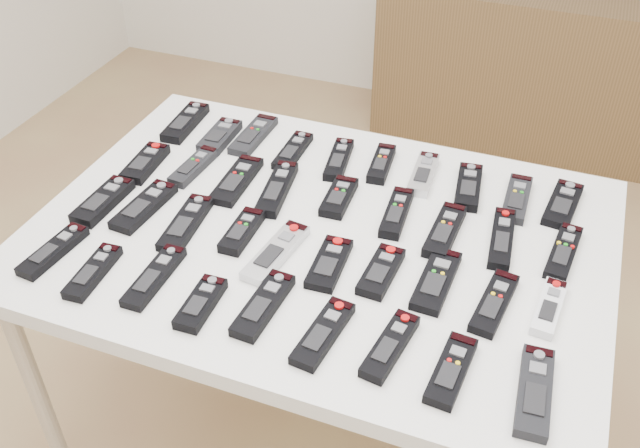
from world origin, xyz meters
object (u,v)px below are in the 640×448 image
(remote_27, at_px, (494,303))
(remote_37, at_px, (535,391))
(remote_3, at_px, (293,151))
(remote_6, at_px, (423,174))
(remote_7, at_px, (468,187))
(remote_30, at_px, (93,272))
(remote_10, at_px, (145,163))
(remote_14, at_px, (339,197))
(table, at_px, (320,251))
(remote_25, at_px, (381,271))
(remote_12, at_px, (237,180))
(remote_18, at_px, (563,252))
(remote_20, at_px, (144,206))
(remote_24, at_px, (329,263))
(remote_26, at_px, (436,280))
(remote_22, at_px, (242,231))
(remote_28, at_px, (549,308))
(remote_31, at_px, (154,277))
(remote_2, at_px, (253,135))
(remote_23, at_px, (276,252))
(remote_11, at_px, (194,166))
(remote_4, at_px, (339,160))
(remote_35, at_px, (390,346))
(remote_13, at_px, (277,189))
(remote_32, at_px, (201,303))
(remote_29, at_px, (53,251))
(remote_5, at_px, (381,164))
(remote_9, at_px, (563,204))
(remote_8, at_px, (517,199))
(remote_33, at_px, (263,305))
(remote_16, at_px, (445,231))
(remote_34, at_px, (323,333))
(remote_17, at_px, (502,238))
(remote_15, at_px, (397,213))
(remote_1, at_px, (220,136))

(remote_27, xyz_separation_m, remote_37, (0.10, -0.19, 0.00))
(remote_3, relative_size, remote_6, 1.01)
(remote_7, xyz_separation_m, remote_30, (-0.65, -0.57, -0.00))
(remote_7, relative_size, remote_37, 0.89)
(remote_10, distance_m, remote_14, 0.50)
(table, bearing_deg, remote_25, -28.41)
(remote_6, height_order, remote_12, remote_6)
(remote_18, height_order, remote_20, remote_20)
(remote_24, distance_m, remote_26, 0.22)
(remote_22, distance_m, remote_28, 0.65)
(remote_18, relative_size, remote_31, 0.98)
(remote_37, bearing_deg, remote_2, 140.38)
(remote_23, height_order, remote_27, same)
(remote_6, height_order, remote_11, remote_6)
(remote_18, distance_m, remote_31, 0.85)
(remote_7, bearing_deg, remote_2, 169.51)
(remote_4, xyz_separation_m, remote_14, (0.05, -0.15, 0.00))
(remote_24, distance_m, remote_30, 0.48)
(remote_28, distance_m, remote_35, 0.33)
(remote_13, distance_m, remote_32, 0.40)
(remote_4, xyz_separation_m, remote_28, (0.55, -0.34, -0.00))
(remote_24, relative_size, remote_25, 1.05)
(table, distance_m, remote_31, 0.38)
(remote_4, bearing_deg, remote_27, -47.42)
(remote_11, xyz_separation_m, remote_29, (-0.12, -0.39, 0.00))
(remote_5, bearing_deg, remote_27, -53.58)
(remote_13, height_order, remote_24, remote_13)
(remote_9, xyz_separation_m, remote_28, (0.01, -0.35, 0.00))
(table, distance_m, remote_13, 0.19)
(remote_25, distance_m, remote_30, 0.59)
(remote_8, bearing_deg, remote_10, -169.81)
(remote_7, distance_m, remote_33, 0.60)
(remote_7, distance_m, remote_16, 0.18)
(remote_12, bearing_deg, table, -23.36)
(remote_34, bearing_deg, remote_17, 62.95)
(remote_5, bearing_deg, remote_15, -68.74)
(remote_29, relative_size, remote_37, 0.91)
(remote_27, bearing_deg, remote_7, 116.22)
(remote_13, xyz_separation_m, remote_34, (0.26, -0.39, -0.00))
(remote_2, height_order, remote_37, remote_37)
(remote_6, distance_m, remote_8, 0.23)
(remote_1, relative_size, remote_13, 0.75)
(remote_23, bearing_deg, remote_5, 82.15)
(remote_11, bearing_deg, remote_26, -12.43)
(remote_28, bearing_deg, remote_30, -160.84)
(remote_37, bearing_deg, remote_6, 117.49)
(remote_4, relative_size, remote_18, 0.94)
(remote_12, bearing_deg, remote_30, -109.87)
(remote_2, xyz_separation_m, remote_13, (0.16, -0.20, 0.00))
(remote_8, distance_m, remote_35, 0.56)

